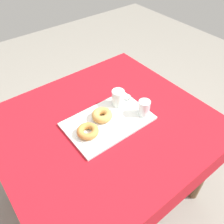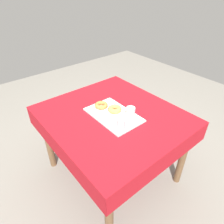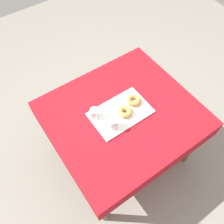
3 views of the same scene
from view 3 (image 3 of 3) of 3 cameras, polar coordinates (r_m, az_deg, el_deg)
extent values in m
plane|color=gray|center=(2.60, 1.97, -9.44)|extent=(6.00, 6.00, 0.00)
cube|color=#A8141E|center=(1.95, 2.59, -0.51)|extent=(1.18, 1.07, 0.04)
cube|color=#A8141E|center=(2.30, -5.47, 7.42)|extent=(1.18, 0.01, 0.14)
cube|color=#A8141E|center=(1.88, 12.45, -13.28)|extent=(1.18, 0.01, 0.14)
cube|color=#A8141E|center=(2.29, 14.44, 5.33)|extent=(0.01, 1.07, 0.14)
cube|color=#A8141E|center=(1.91, -12.06, -10.47)|extent=(0.01, 1.07, 0.14)
cylinder|color=brown|center=(2.65, 5.27, 6.77)|extent=(0.06, 0.06, 0.72)
cylinder|color=brown|center=(2.39, -13.96, -3.90)|extent=(0.06, 0.06, 0.72)
cylinder|color=brown|center=(2.36, 18.66, -7.12)|extent=(0.06, 0.06, 0.72)
cylinder|color=brown|center=(2.06, -1.97, -21.93)|extent=(0.06, 0.06, 0.72)
cube|color=white|center=(1.93, 2.04, -0.18)|extent=(0.48, 0.30, 0.01)
cylinder|color=silver|center=(1.80, 0.12, -2.73)|extent=(0.08, 0.08, 0.10)
cylinder|color=#84380F|center=(1.81, 0.12, -2.89)|extent=(0.06, 0.06, 0.07)
torus|color=silver|center=(1.81, -1.46, -2.62)|extent=(0.05, 0.04, 0.05)
cylinder|color=silver|center=(1.86, -4.21, -0.31)|extent=(0.07, 0.07, 0.09)
cylinder|color=silver|center=(1.88, -4.17, -0.65)|extent=(0.06, 0.06, 0.05)
cylinder|color=white|center=(1.98, 5.18, 2.39)|extent=(0.12, 0.12, 0.01)
torus|color=#BC7F3D|center=(1.96, 5.22, 2.77)|extent=(0.12, 0.12, 0.04)
cylinder|color=white|center=(1.91, 3.04, -0.35)|extent=(0.12, 0.12, 0.01)
torus|color=tan|center=(1.89, 3.07, 0.07)|extent=(0.12, 0.12, 0.04)
camera|label=1|loc=(2.09, 3.21, 37.85)|focal=37.41mm
camera|label=2|loc=(1.88, -48.39, 19.85)|focal=32.06mm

